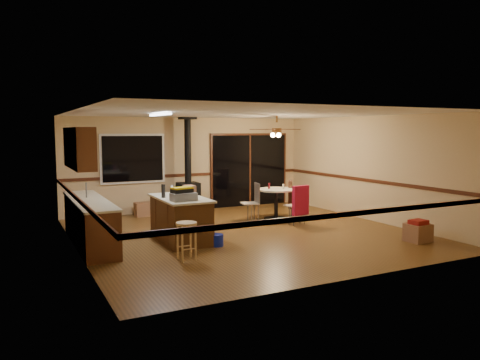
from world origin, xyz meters
TOP-DOWN VIEW (x-y plane):
  - floor at (0.00, 0.00)m, footprint 7.00×7.00m
  - ceiling at (0.00, 0.00)m, footprint 7.00×7.00m
  - wall_back at (0.00, 3.50)m, footprint 7.00×0.00m
  - wall_front at (0.00, -3.50)m, footprint 7.00×0.00m
  - wall_left at (-3.50, 0.00)m, footprint 0.00×7.00m
  - wall_right at (3.50, 0.00)m, footprint 0.00×7.00m
  - chair_rail at (0.00, 0.00)m, footprint 7.00×7.00m
  - window at (-1.60, 3.45)m, footprint 1.72×0.10m
  - sliding_door at (1.90, 3.45)m, footprint 2.52×0.10m
  - lower_cabinets at (-3.20, 0.50)m, footprint 0.60×3.00m
  - countertop at (-3.20, 0.50)m, footprint 0.64×3.04m
  - upper_cabinets at (-3.33, 0.70)m, footprint 0.35×2.00m
  - kitchen_island at (-1.50, 0.00)m, footprint 0.88×1.68m
  - wood_stove at (-0.20, 3.05)m, footprint 0.55×0.50m
  - ceiling_fan at (1.43, 1.12)m, footprint 0.24×0.24m
  - fluorescent_strip at (-1.80, 0.30)m, footprint 0.10×1.20m
  - toolbox_grey at (-1.60, -0.48)m, footprint 0.50×0.31m
  - toolbox_black at (-1.61, -0.43)m, footprint 0.44×0.30m
  - toolbox_yellow_lid at (-1.61, -0.43)m, footprint 0.44×0.30m
  - box_on_island at (-1.18, 0.33)m, footprint 0.21×0.28m
  - bottle_dark at (-1.82, 0.10)m, footprint 0.09×0.09m
  - bottle_pink at (-1.39, -0.05)m, footprint 0.08×0.08m
  - bottle_white at (-1.45, 0.67)m, footprint 0.07×0.07m
  - bar_stool at (-1.88, -1.39)m, footprint 0.48×0.48m
  - blue_bucket at (-1.02, -0.70)m, footprint 0.36×0.36m
  - dining_table at (1.43, 1.12)m, footprint 0.96×0.96m
  - glass_red at (1.28, 1.22)m, footprint 0.07×0.07m
  - glass_cream at (1.61, 1.07)m, footprint 0.07×0.07m
  - chair_left at (0.84, 1.20)m, footprint 0.48×0.48m
  - chair_near at (1.55, 0.24)m, footprint 0.47×0.50m
  - chair_right at (1.98, 1.27)m, footprint 0.61×0.60m
  - box_under_window at (-1.43, 3.10)m, footprint 0.45×0.36m
  - box_corner_a at (2.78, -2.20)m, footprint 0.49×0.42m
  - box_corner_b at (2.87, -2.08)m, footprint 0.47×0.41m
  - box_small_red at (2.78, -2.20)m, footprint 0.35×0.29m

SIDE VIEW (x-z plane):
  - floor at x=0.00m, z-range 0.00..0.00m
  - blue_bucket at x=-1.02m, z-range 0.00..0.23m
  - box_corner_b at x=2.87m, z-range 0.00..0.35m
  - box_corner_a at x=2.78m, z-range 0.00..0.36m
  - box_under_window at x=-1.43m, z-range 0.00..0.36m
  - bar_stool at x=-1.88m, z-range 0.00..0.66m
  - box_small_red at x=2.78m, z-range 0.36..0.44m
  - lower_cabinets at x=-3.20m, z-range 0.00..0.86m
  - kitchen_island at x=-1.50m, z-range 0.00..0.90m
  - dining_table at x=1.43m, z-range 0.14..0.92m
  - chair_left at x=0.84m, z-range 0.33..0.85m
  - chair_near at x=1.55m, z-range 0.25..0.95m
  - chair_right at x=1.98m, z-range 0.25..0.95m
  - wood_stove at x=-0.20m, z-range -0.53..1.99m
  - glass_cream at x=1.61m, z-range 0.78..0.90m
  - glass_red at x=1.28m, z-range 0.78..0.93m
  - countertop at x=-3.20m, z-range 0.86..0.90m
  - toolbox_grey at x=-1.60m, z-range 0.90..1.05m
  - bottle_white at x=-1.45m, z-range 0.90..1.06m
  - box_on_island at x=-1.18m, z-range 0.90..1.09m
  - chair_rail at x=0.00m, z-range 0.96..1.04m
  - bottle_pink at x=-1.39m, z-range 0.90..1.12m
  - toolbox_black at x=-1.61m, z-range 0.90..1.12m
  - bottle_dark at x=-1.82m, z-range 0.90..1.17m
  - sliding_door at x=1.90m, z-range 0.00..2.10m
  - toolbox_yellow_lid at x=-1.61m, z-range 1.12..1.16m
  - wall_back at x=0.00m, z-range -2.20..4.80m
  - wall_front at x=0.00m, z-range -2.20..4.80m
  - wall_left at x=-3.50m, z-range -2.20..4.80m
  - wall_right at x=3.50m, z-range -2.20..4.80m
  - window at x=-1.60m, z-range 0.84..2.16m
  - upper_cabinets at x=-3.33m, z-range 1.50..2.30m
  - ceiling_fan at x=1.43m, z-range 1.94..2.49m
  - fluorescent_strip at x=-1.80m, z-range 2.54..2.58m
  - ceiling at x=0.00m, z-range 2.60..2.60m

